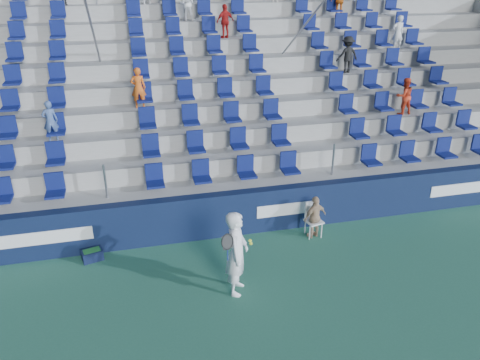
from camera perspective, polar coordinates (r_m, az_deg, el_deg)
The scene contains 7 objects.
ground at distance 9.97m, azimuth 2.75°, elevation -15.76°, with size 70.00×70.00×0.00m, color #2C674E.
sponsor_wall at distance 12.15m, azimuth -1.29°, elevation -4.13°, with size 24.00×0.32×1.20m.
grandstand at distance 16.23m, azimuth -5.26°, elevation 9.23°, with size 24.00×8.17×6.63m.
tennis_player at distance 9.94m, azimuth -0.40°, elevation -8.88°, with size 0.74×0.82×1.93m.
line_judge_chair at distance 12.33m, azimuth 8.85°, elevation -4.37°, with size 0.48×0.49×0.92m.
line_judge at distance 12.19m, azimuth 9.12°, elevation -4.47°, with size 0.68×0.28×1.16m, color tan.
ball_bin at distance 11.90m, azimuth -17.56°, elevation -8.66°, with size 0.54×0.42×0.27m.
Camera 1 is at (-2.22, -7.24, 6.50)m, focal length 35.00 mm.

